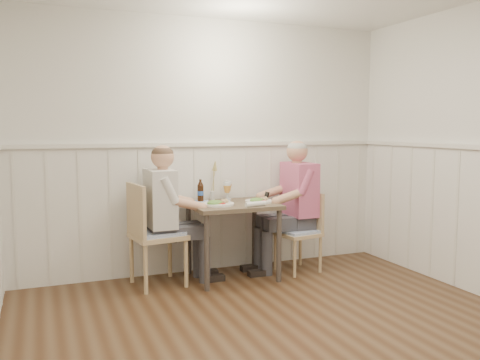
{
  "coord_description": "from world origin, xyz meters",
  "views": [
    {
      "loc": [
        -1.64,
        -2.78,
        1.5
      ],
      "look_at": [
        0.12,
        1.64,
        1.0
      ],
      "focal_mm": 38.0,
      "sensor_mm": 36.0,
      "label": 1
    }
  ],
  "objects_px": {
    "man_in_pink": "(295,215)",
    "grass_vase": "(212,182)",
    "beer_bottle": "(200,192)",
    "chair_right": "(302,229)",
    "diner_cream": "(165,226)",
    "chair_left": "(152,231)",
    "dining_table": "(233,214)"
  },
  "relations": [
    {
      "from": "man_in_pink",
      "to": "beer_bottle",
      "type": "xyz_separation_m",
      "value": [
        -0.99,
        0.17,
        0.27
      ]
    },
    {
      "from": "diner_cream",
      "to": "beer_bottle",
      "type": "bearing_deg",
      "value": 23.41
    },
    {
      "from": "chair_right",
      "to": "chair_left",
      "type": "xyz_separation_m",
      "value": [
        -1.56,
        0.06,
        0.09
      ]
    },
    {
      "from": "dining_table",
      "to": "man_in_pink",
      "type": "relative_size",
      "value": 0.6
    },
    {
      "from": "man_in_pink",
      "to": "grass_vase",
      "type": "relative_size",
      "value": 3.31
    },
    {
      "from": "beer_bottle",
      "to": "grass_vase",
      "type": "relative_size",
      "value": 0.54
    },
    {
      "from": "dining_table",
      "to": "diner_cream",
      "type": "xyz_separation_m",
      "value": [
        -0.67,
        0.04,
        -0.07
      ]
    },
    {
      "from": "chair_left",
      "to": "grass_vase",
      "type": "height_order",
      "value": "grass_vase"
    },
    {
      "from": "grass_vase",
      "to": "chair_right",
      "type": "bearing_deg",
      "value": -21.39
    },
    {
      "from": "man_in_pink",
      "to": "diner_cream",
      "type": "xyz_separation_m",
      "value": [
        -1.4,
        -0.01,
        -0.01
      ]
    },
    {
      "from": "chair_left",
      "to": "man_in_pink",
      "type": "height_order",
      "value": "man_in_pink"
    },
    {
      "from": "chair_left",
      "to": "beer_bottle",
      "type": "relative_size",
      "value": 4.32
    },
    {
      "from": "grass_vase",
      "to": "dining_table",
      "type": "bearing_deg",
      "value": -71.65
    },
    {
      "from": "dining_table",
      "to": "chair_left",
      "type": "height_order",
      "value": "chair_left"
    },
    {
      "from": "diner_cream",
      "to": "beer_bottle",
      "type": "relative_size",
      "value": 5.98
    },
    {
      "from": "grass_vase",
      "to": "beer_bottle",
      "type": "bearing_deg",
      "value": -150.4
    },
    {
      "from": "chair_right",
      "to": "chair_left",
      "type": "height_order",
      "value": "chair_left"
    },
    {
      "from": "chair_right",
      "to": "man_in_pink",
      "type": "distance_m",
      "value": 0.16
    },
    {
      "from": "chair_left",
      "to": "diner_cream",
      "type": "distance_m",
      "value": 0.13
    },
    {
      "from": "diner_cream",
      "to": "grass_vase",
      "type": "relative_size",
      "value": 3.24
    },
    {
      "from": "diner_cream",
      "to": "beer_bottle",
      "type": "xyz_separation_m",
      "value": [
        0.41,
        0.18,
        0.28
      ]
    },
    {
      "from": "dining_table",
      "to": "beer_bottle",
      "type": "bearing_deg",
      "value": 139.67
    },
    {
      "from": "dining_table",
      "to": "chair_left",
      "type": "xyz_separation_m",
      "value": [
        -0.8,
        0.03,
        -0.11
      ]
    },
    {
      "from": "chair_left",
      "to": "diner_cream",
      "type": "xyz_separation_m",
      "value": [
        0.13,
        0.01,
        0.04
      ]
    },
    {
      "from": "chair_right",
      "to": "diner_cream",
      "type": "bearing_deg",
      "value": 177.15
    },
    {
      "from": "diner_cream",
      "to": "chair_left",
      "type": "bearing_deg",
      "value": -174.88
    },
    {
      "from": "diner_cream",
      "to": "beer_bottle",
      "type": "height_order",
      "value": "diner_cream"
    },
    {
      "from": "dining_table",
      "to": "diner_cream",
      "type": "bearing_deg",
      "value": 176.35
    },
    {
      "from": "diner_cream",
      "to": "grass_vase",
      "type": "xyz_separation_m",
      "value": [
        0.57,
        0.27,
        0.37
      ]
    },
    {
      "from": "dining_table",
      "to": "chair_right",
      "type": "bearing_deg",
      "value": -2.14
    },
    {
      "from": "man_in_pink",
      "to": "grass_vase",
      "type": "bearing_deg",
      "value": 162.73
    },
    {
      "from": "chair_right",
      "to": "grass_vase",
      "type": "distance_m",
      "value": 1.05
    }
  ]
}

